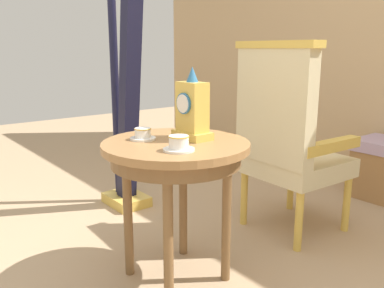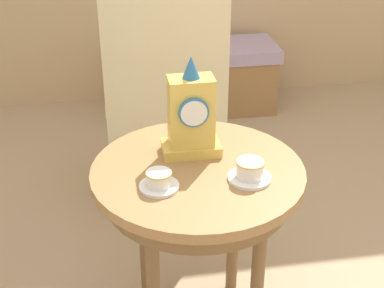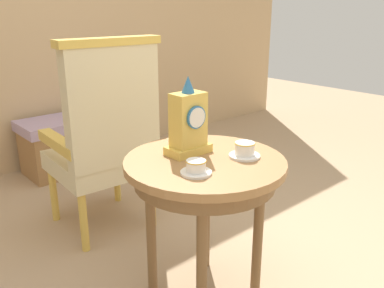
% 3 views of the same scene
% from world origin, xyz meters
% --- Properties ---
extents(side_table, '(0.68, 0.68, 0.68)m').
position_xyz_m(side_table, '(-0.08, 0.07, 0.60)').
color(side_table, '#9E7042').
rests_on(side_table, ground).
extents(teacup_left, '(0.12, 0.12, 0.06)m').
position_xyz_m(teacup_left, '(-0.22, -0.02, 0.71)').
color(teacup_left, white).
rests_on(teacup_left, side_table).
extents(teacup_right, '(0.13, 0.13, 0.06)m').
position_xyz_m(teacup_right, '(0.06, -0.02, 0.71)').
color(teacup_right, white).
rests_on(teacup_right, side_table).
extents(mantel_clock, '(0.19, 0.11, 0.34)m').
position_xyz_m(mantel_clock, '(-0.09, 0.17, 0.82)').
color(mantel_clock, gold).
rests_on(mantel_clock, side_table).
extents(armchair, '(0.57, 0.56, 1.14)m').
position_xyz_m(armchair, '(-0.09, 0.88, 0.59)').
color(armchair, beige).
rests_on(armchair, ground).
extents(window_bench, '(0.96, 0.40, 0.44)m').
position_xyz_m(window_bench, '(0.27, 1.95, 0.22)').
color(window_bench, '#B299B7').
rests_on(window_bench, ground).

